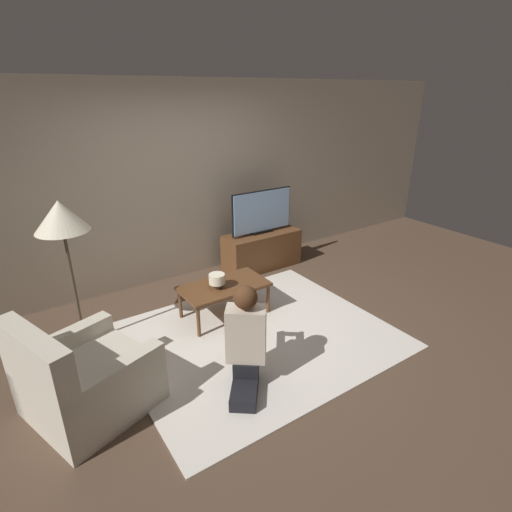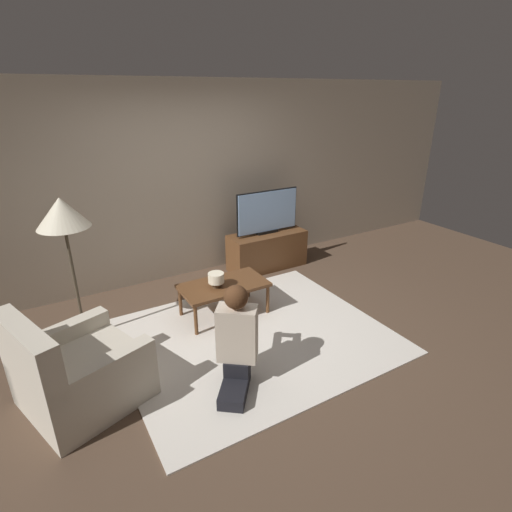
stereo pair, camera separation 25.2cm
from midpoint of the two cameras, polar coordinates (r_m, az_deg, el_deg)
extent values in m
plane|color=brown|center=(4.36, 1.47, -11.53)|extent=(10.00, 10.00, 0.00)
cube|color=tan|center=(5.46, -9.31, 10.21)|extent=(10.00, 0.06, 2.60)
cube|color=silver|center=(4.36, 1.47, -11.45)|extent=(2.72, 2.28, 0.02)
cube|color=brown|center=(5.87, 2.81, 0.80)|extent=(1.14, 0.44, 0.54)
cube|color=black|center=(5.76, 2.87, 3.46)|extent=(0.33, 0.08, 0.04)
cube|color=black|center=(5.68, 2.88, 6.39)|extent=(0.97, 0.03, 0.60)
cube|color=#8CB2E0|center=(5.67, 2.93, 6.37)|extent=(0.94, 0.04, 0.57)
cube|color=brown|center=(4.57, -3.06, -4.24)|extent=(0.98, 0.54, 0.04)
cylinder|color=brown|center=(4.32, -6.92, -9.18)|extent=(0.04, 0.04, 0.37)
cylinder|color=brown|center=(4.69, 3.23, -6.28)|extent=(0.04, 0.04, 0.37)
cylinder|color=brown|center=(4.69, -9.24, -6.55)|extent=(0.04, 0.04, 0.37)
cylinder|color=brown|center=(5.04, 0.31, -4.09)|extent=(0.04, 0.04, 0.37)
cylinder|color=#4C4233|center=(4.67, -21.72, -10.60)|extent=(0.28, 0.28, 0.03)
cylinder|color=#4C4233|center=(4.33, -23.13, -2.28)|extent=(0.03, 0.03, 1.46)
cone|color=#EFE5C6|center=(4.12, -24.46, 5.66)|extent=(0.49, 0.49, 0.29)
cube|color=beige|center=(3.74, -21.44, -16.01)|extent=(1.11, 1.09, 0.42)
cube|color=beige|center=(3.38, -27.93, -12.34)|extent=(0.43, 0.86, 0.48)
cube|color=beige|center=(3.44, -18.57, -17.88)|extent=(0.88, 0.42, 0.56)
cube|color=beige|center=(3.97, -24.17, -12.77)|extent=(0.88, 0.42, 0.56)
cube|color=black|center=(3.62, -0.97, -18.42)|extent=(0.45, 0.49, 0.11)
cube|color=black|center=(3.68, -0.58, -15.18)|extent=(0.32, 0.32, 0.14)
cube|color=#C1B29E|center=(3.49, -0.60, -11.02)|extent=(0.39, 0.37, 0.50)
sphere|color=#DBAD8E|center=(3.31, -0.63, -5.98)|extent=(0.20, 0.20, 0.20)
sphere|color=#4C2D19|center=(3.28, -0.68, -5.92)|extent=(0.20, 0.20, 0.20)
cube|color=black|center=(3.79, 0.16, -7.63)|extent=(0.13, 0.11, 0.04)
cylinder|color=#C1B29E|center=(3.67, 1.53, -8.66)|extent=(0.24, 0.28, 0.07)
cylinder|color=#C1B29E|center=(3.70, -1.66, -8.45)|extent=(0.24, 0.28, 0.07)
cylinder|color=#4C3823|center=(4.49, -4.08, -4.12)|extent=(0.10, 0.10, 0.06)
cylinder|color=#EFE5C6|center=(4.45, -4.11, -3.14)|extent=(0.18, 0.18, 0.11)
camera|label=1|loc=(0.13, -88.40, 0.67)|focal=28.00mm
camera|label=2|loc=(0.13, 91.60, -0.67)|focal=28.00mm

